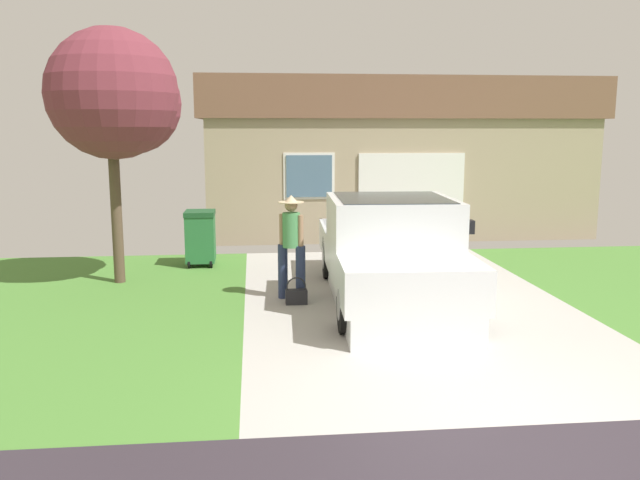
{
  "coord_description": "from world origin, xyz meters",
  "views": [
    {
      "loc": [
        -2.43,
        -5.61,
        2.8
      ],
      "look_at": [
        -1.38,
        4.66,
        1.03
      ],
      "focal_mm": 36.61,
      "sensor_mm": 36.0,
      "label": 1
    }
  ],
  "objects_px": {
    "handbag": "(296,296)",
    "wheeled_trash_bin": "(200,236)",
    "person_with_hat": "(291,243)",
    "house_with_garage": "(387,155)",
    "pickup_truck": "(390,257)",
    "front_yard_tree": "(119,98)"
  },
  "relations": [
    {
      "from": "person_with_hat",
      "to": "handbag",
      "type": "distance_m",
      "value": 0.87
    },
    {
      "from": "pickup_truck",
      "to": "wheeled_trash_bin",
      "type": "relative_size",
      "value": 4.91
    },
    {
      "from": "pickup_truck",
      "to": "wheeled_trash_bin",
      "type": "xyz_separation_m",
      "value": [
        -3.27,
        3.31,
        -0.15
      ]
    },
    {
      "from": "wheeled_trash_bin",
      "to": "house_with_garage",
      "type": "bearing_deg",
      "value": 45.15
    },
    {
      "from": "handbag",
      "to": "wheeled_trash_bin",
      "type": "distance_m",
      "value": 3.69
    },
    {
      "from": "handbag",
      "to": "house_with_garage",
      "type": "relative_size",
      "value": 0.04
    },
    {
      "from": "wheeled_trash_bin",
      "to": "front_yard_tree",
      "type": "bearing_deg",
      "value": -130.85
    },
    {
      "from": "wheeled_trash_bin",
      "to": "pickup_truck",
      "type": "bearing_deg",
      "value": -45.32
    },
    {
      "from": "pickup_truck",
      "to": "person_with_hat",
      "type": "distance_m",
      "value": 1.63
    },
    {
      "from": "house_with_garage",
      "to": "person_with_hat",
      "type": "bearing_deg",
      "value": -112.19
    },
    {
      "from": "pickup_truck",
      "to": "handbag",
      "type": "bearing_deg",
      "value": -1.45
    },
    {
      "from": "handbag",
      "to": "front_yard_tree",
      "type": "relative_size",
      "value": 0.1
    },
    {
      "from": "handbag",
      "to": "house_with_garage",
      "type": "distance_m",
      "value": 8.91
    },
    {
      "from": "pickup_truck",
      "to": "person_with_hat",
      "type": "relative_size",
      "value": 3.22
    },
    {
      "from": "pickup_truck",
      "to": "handbag",
      "type": "xyz_separation_m",
      "value": [
        -1.51,
        0.1,
        -0.63
      ]
    },
    {
      "from": "person_with_hat",
      "to": "handbag",
      "type": "xyz_separation_m",
      "value": [
        0.05,
        -0.32,
        -0.81
      ]
    },
    {
      "from": "front_yard_tree",
      "to": "wheeled_trash_bin",
      "type": "bearing_deg",
      "value": 49.15
    },
    {
      "from": "person_with_hat",
      "to": "wheeled_trash_bin",
      "type": "height_order",
      "value": "person_with_hat"
    },
    {
      "from": "person_with_hat",
      "to": "house_with_garage",
      "type": "bearing_deg",
      "value": 98.08
    },
    {
      "from": "wheeled_trash_bin",
      "to": "person_with_hat",
      "type": "bearing_deg",
      "value": -59.42
    },
    {
      "from": "handbag",
      "to": "wheeled_trash_bin",
      "type": "relative_size",
      "value": 0.39
    },
    {
      "from": "person_with_hat",
      "to": "wheeled_trash_bin",
      "type": "relative_size",
      "value": 1.53
    }
  ]
}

